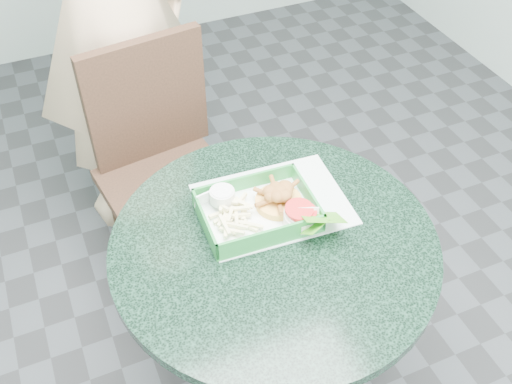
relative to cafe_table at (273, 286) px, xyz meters
name	(u,v)px	position (x,y,z in m)	size (l,w,h in m)	color
cafe_table	(273,286)	(0.00, 0.00, 0.00)	(0.83, 0.83, 0.75)	black
dining_chair	(161,156)	(-0.11, 0.71, -0.05)	(0.43, 0.43, 0.93)	black
placemat	(273,209)	(0.05, 0.12, 0.17)	(0.39, 0.29, 0.00)	silver
food_basket	(257,219)	(-0.01, 0.09, 0.19)	(0.29, 0.21, 0.06)	#228235
crab_sandwich	(278,200)	(0.06, 0.10, 0.22)	(0.12, 0.12, 0.07)	gold
fries_pile	(234,221)	(-0.07, 0.09, 0.21)	(0.10, 0.11, 0.04)	#FFF3AE
sauce_ramekin	(222,202)	(-0.08, 0.15, 0.22)	(0.07, 0.07, 0.04)	white
garnish_cup	(305,220)	(0.09, 0.01, 0.21)	(0.13, 0.13, 0.05)	silver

